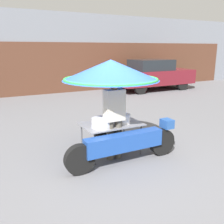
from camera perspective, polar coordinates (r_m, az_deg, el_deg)
name	(u,v)px	position (r m, az deg, el deg)	size (l,w,h in m)	color
ground_plane	(118,164)	(4.85, 1.40, -11.77)	(36.00, 36.00, 0.00)	slate
shopfront_building	(28,53)	(13.08, -18.67, 12.57)	(28.00, 2.06, 3.78)	gray
vendor_motorcycle_cart	(112,82)	(4.86, 0.08, 6.81)	(2.33, 1.89, 1.93)	black
vendor_person	(114,115)	(4.77, 0.51, -0.67)	(0.38, 0.22, 1.60)	#4C473D
parked_car	(153,75)	(13.18, 9.42, 8.44)	(4.20, 1.66, 1.57)	black
potted_plant	(183,76)	(15.89, 15.99, 7.89)	(0.69, 0.69, 0.86)	#2D2D33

